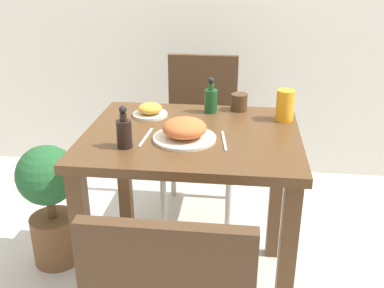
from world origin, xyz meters
name	(u,v)px	position (x,y,z in m)	size (l,w,h in m)	color
ground_plane	(192,288)	(0.00, 0.00, 0.00)	(16.00, 16.00, 0.00)	beige
dining_table	(192,166)	(0.00, 0.00, 0.63)	(0.85, 0.71, 0.78)	brown
chair_far	(201,127)	(-0.04, 0.75, 0.51)	(0.42, 0.42, 0.91)	#4C331E
food_plate	(185,130)	(-0.02, -0.08, 0.82)	(0.24, 0.24, 0.08)	beige
side_plate	(150,111)	(-0.20, 0.17, 0.80)	(0.15, 0.15, 0.06)	beige
drink_cup	(239,102)	(0.18, 0.30, 0.82)	(0.07, 0.07, 0.08)	#4C331E
juice_glass	(285,105)	(0.37, 0.19, 0.84)	(0.08, 0.08, 0.13)	orange
sauce_bottle	(124,132)	(-0.23, -0.17, 0.84)	(0.06, 0.06, 0.16)	black
condiment_bottle	(211,99)	(0.05, 0.25, 0.84)	(0.06, 0.06, 0.16)	#194C23
fork_utensil	(146,137)	(-0.17, -0.08, 0.78)	(0.02, 0.19, 0.00)	silver
spoon_utensil	(224,141)	(0.13, -0.08, 0.78)	(0.03, 0.19, 0.00)	silver
potted_plant_left	(50,199)	(-0.70, 0.13, 0.35)	(0.28, 0.28, 0.62)	brown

